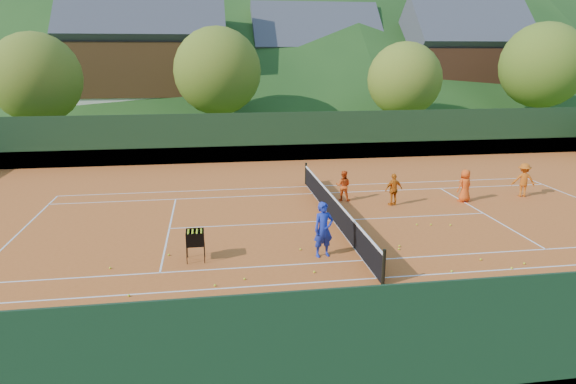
{
  "coord_description": "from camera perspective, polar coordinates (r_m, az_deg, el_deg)",
  "views": [
    {
      "loc": [
        -4.73,
        -18.9,
        6.45
      ],
      "look_at": [
        -1.84,
        0.0,
        1.27
      ],
      "focal_mm": 32.0,
      "sensor_mm": 36.0,
      "label": 1
    }
  ],
  "objects": [
    {
      "name": "tennis_ball_19",
      "position": [
        16.16,
        20.7,
        -9.21
      ],
      "size": [
        0.07,
        0.07,
        0.07
      ],
      "primitive_type": "sphere",
      "color": "#C9E125",
      "rests_on": "clay_court"
    },
    {
      "name": "student_d",
      "position": [
        26.06,
        24.71,
        1.23
      ],
      "size": [
        1.14,
        0.86,
        1.57
      ],
      "primitive_type": "imported",
      "rotation": [
        0.0,
        0.0,
        2.83
      ],
      "color": "#CF5B12",
      "rests_on": "clay_court"
    },
    {
      "name": "tennis_ball_17",
      "position": [
        11.84,
        -14.77,
        -18.09
      ],
      "size": [
        0.07,
        0.07,
        0.07
      ],
      "primitive_type": "sphere",
      "color": "#C9E125",
      "rests_on": "clay_court"
    },
    {
      "name": "tennis_ball_21",
      "position": [
        20.79,
        17.59,
        -3.51
      ],
      "size": [
        0.07,
        0.07,
        0.07
      ],
      "primitive_type": "sphere",
      "color": "#C9E125",
      "rests_on": "clay_court"
    },
    {
      "name": "tennis_ball_18",
      "position": [
        18.13,
        12.28,
        -5.88
      ],
      "size": [
        0.07,
        0.07,
        0.07
      ],
      "primitive_type": "sphere",
      "color": "#C9E125",
      "rests_on": "clay_court"
    },
    {
      "name": "tennis_ball_24",
      "position": [
        20.63,
        15.6,
        -3.49
      ],
      "size": [
        0.07,
        0.07,
        0.07
      ],
      "primitive_type": "sphere",
      "color": "#C9E125",
      "rests_on": "clay_court"
    },
    {
      "name": "coach",
      "position": [
        16.68,
        3.96,
        -4.19
      ],
      "size": [
        0.75,
        0.57,
        1.83
      ],
      "primitive_type": "imported",
      "rotation": [
        0.0,
        0.0,
        0.21
      ],
      "color": "#1A2DAD",
      "rests_on": "clay_court"
    },
    {
      "name": "tennis_ball_1",
      "position": [
        15.01,
        -8.12,
        -10.23
      ],
      "size": [
        0.07,
        0.07,
        0.07
      ],
      "primitive_type": "sphere",
      "color": "#C9E125",
      "rests_on": "clay_court"
    },
    {
      "name": "tennis_ball_7",
      "position": [
        20.48,
        14.12,
        -3.53
      ],
      "size": [
        0.07,
        0.07,
        0.07
      ],
      "primitive_type": "sphere",
      "color": "#C9E125",
      "rests_on": "clay_court"
    },
    {
      "name": "student_c",
      "position": [
        24.18,
        19.05,
        0.68
      ],
      "size": [
        0.83,
        0.68,
        1.47
      ],
      "primitive_type": "imported",
      "rotation": [
        0.0,
        0.0,
        3.48
      ],
      "color": "#F95516",
      "rests_on": "clay_court"
    },
    {
      "name": "tennis_ball_12",
      "position": [
        17.73,
        20.64,
        -7.03
      ],
      "size": [
        0.07,
        0.07,
        0.07
      ],
      "primitive_type": "sphere",
      "color": "#C9E125",
      "rests_on": "clay_court"
    },
    {
      "name": "tennis_ball_10",
      "position": [
        12.35,
        0.94,
        -16.04
      ],
      "size": [
        0.07,
        0.07,
        0.07
      ],
      "primitive_type": "sphere",
      "color": "#C9E125",
      "rests_on": "clay_court"
    },
    {
      "name": "tennis_ball_14",
      "position": [
        17.44,
        1.39,
        -6.38
      ],
      "size": [
        0.07,
        0.07,
        0.07
      ],
      "primitive_type": "sphere",
      "color": "#C9E125",
      "rests_on": "clay_court"
    },
    {
      "name": "tennis_net",
      "position": [
        20.36,
        5.11,
        -1.85
      ],
      "size": [
        0.1,
        12.07,
        1.1
      ],
      "color": "black",
      "rests_on": "clay_court"
    },
    {
      "name": "tennis_ball_15",
      "position": [
        17.93,
        24.77,
        -7.22
      ],
      "size": [
        0.07,
        0.07,
        0.07
      ],
      "primitive_type": "sphere",
      "color": "#C9E125",
      "rests_on": "clay_court"
    },
    {
      "name": "court_lines",
      "position": [
        20.51,
        5.08,
        -3.17
      ],
      "size": [
        23.83,
        11.03,
        0.0
      ],
      "color": "silver",
      "rests_on": "clay_court"
    },
    {
      "name": "ground",
      "position": [
        20.52,
        5.08,
        -3.23
      ],
      "size": [
        400.0,
        400.0,
        0.0
      ],
      "primitive_type": "plane",
      "color": "#2E5019",
      "rests_on": "ground"
    },
    {
      "name": "tennis_ball_8",
      "position": [
        14.94,
        -17.28,
        -10.93
      ],
      "size": [
        0.07,
        0.07,
        0.07
      ],
      "primitive_type": "sphere",
      "color": "#C9E125",
      "rests_on": "clay_court"
    },
    {
      "name": "chalet_mid",
      "position": [
        54.0,
        2.84,
        13.57
      ],
      "size": [
        12.65,
        8.82,
        11.45
      ],
      "color": "beige",
      "rests_on": "ground"
    },
    {
      "name": "tennis_ball_16",
      "position": [
        17.84,
        12.21,
        -6.22
      ],
      "size": [
        0.07,
        0.07,
        0.07
      ],
      "primitive_type": "sphere",
      "color": "#C9E125",
      "rests_on": "clay_court"
    },
    {
      "name": "chalet_right",
      "position": [
        54.81,
        18.63,
        13.13
      ],
      "size": [
        11.5,
        8.82,
        11.91
      ],
      "color": "beige",
      "rests_on": "ground"
    },
    {
      "name": "tree_c",
      "position": [
        40.71,
        12.81,
        12.09
      ],
      "size": [
        5.6,
        5.6,
        7.35
      ],
      "color": "#412A1A",
      "rests_on": "ground"
    },
    {
      "name": "student_a",
      "position": [
        23.18,
        6.16,
        0.71
      ],
      "size": [
        0.81,
        0.73,
        1.38
      ],
      "primitive_type": "imported",
      "rotation": [
        0.0,
        0.0,
        2.76
      ],
      "color": "#ED5115",
      "rests_on": "clay_court"
    },
    {
      "name": "tennis_ball_0",
      "position": [
        17.39,
        23.6,
        -7.77
      ],
      "size": [
        0.07,
        0.07,
        0.07
      ],
      "primitive_type": "sphere",
      "color": "#C9E125",
      "rests_on": "clay_court"
    },
    {
      "name": "tree_a",
      "position": [
        38.62,
        -26.21,
        11.28
      ],
      "size": [
        6.0,
        6.0,
        7.88
      ],
      "color": "#422A1A",
      "rests_on": "ground"
    },
    {
      "name": "tennis_ball_23",
      "position": [
        13.73,
        6.53,
        -12.71
      ],
      "size": [
        0.07,
        0.07,
        0.07
      ],
      "primitive_type": "sphere",
      "color": "#C9E125",
      "rests_on": "clay_court"
    },
    {
      "name": "tennis_ball_13",
      "position": [
        14.05,
        24.85,
        -13.45
      ],
      "size": [
        0.07,
        0.07,
        0.07
      ],
      "primitive_type": "sphere",
      "color": "#C9E125",
      "rests_on": "clay_court"
    },
    {
      "name": "clay_court",
      "position": [
        20.52,
        5.08,
        -3.21
      ],
      "size": [
        40.0,
        24.0,
        0.02
      ],
      "primitive_type": "cube",
      "color": "#BA541E",
      "rests_on": "ground"
    },
    {
      "name": "chalet_left",
      "position": [
        49.19,
        -15.29,
        13.69
      ],
      "size": [
        13.8,
        9.93,
        12.92
      ],
      "color": "beige",
      "rests_on": "ground"
    },
    {
      "name": "tennis_ball_4",
      "position": [
        14.48,
        13.49,
        -11.52
      ],
      "size": [
        0.07,
        0.07,
        0.07
      ],
      "primitive_type": "sphere",
      "color": "#C9E125",
      "rests_on": "clay_court"
    },
    {
      "name": "tennis_ball_11",
      "position": [
        16.9,
        -19.15,
        -7.98
      ],
      "size": [
        0.07,
        0.07,
        0.07
      ],
      "primitive_type": "sphere",
      "color": "#C9E125",
      "rests_on": "clay_court"
    },
    {
      "name": "tree_b",
      "position": [
        38.93,
        -7.83,
        13.16
      ],
      "size": [
        6.4,
        6.4,
        8.4
      ],
      "color": "#3F2819",
      "rests_on": "ground"
    },
    {
      "name": "tennis_ball_6",
      "position": [
        15.31,
        -4.86,
        -9.6
      ],
      "size": [
        0.07,
        0.07,
        0.07
      ],
      "primitive_type": "sphere",
      "color": "#C9E125",
      "rests_on": "clay_court"
    },
    {
      "name": "tree_d",
      "position": [
        47.21,
        26.46,
        12.48
      ],
      "size": [
        6.8,
        6.8,
        8.93
      ],
      "color": "#41281A",
      "rests_on": "ground"
    },
    {
      "name": "tennis_ball_22",
      "position": [
        15.73,
        2.94,
        -8.86
      ],
      "size": [
        0.07,
        0.07,
        0.07
      ],
      "primitive_type": "sphere",
      "color": "#C9E125",
      "rests_on": "clay_court"
    },
    {
      "name": "tennis_ball_3",
      "position": [
        18.03,
        7.23,
        -5.76
      ],
      "size": [
        0.07,
        0.07,
        0.07
      ],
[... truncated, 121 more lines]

